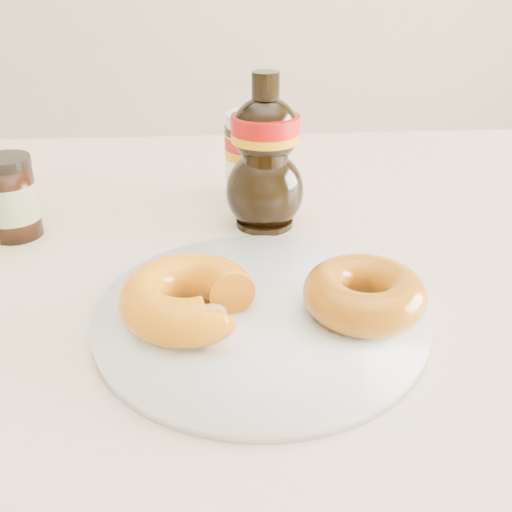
{
  "coord_description": "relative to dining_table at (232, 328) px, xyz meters",
  "views": [
    {
      "loc": [
        -0.01,
        -0.4,
        1.02
      ],
      "look_at": [
        0.02,
        0.04,
        0.79
      ],
      "focal_mm": 40.0,
      "sensor_mm": 36.0,
      "label": 1
    }
  ],
  "objects": [
    {
      "name": "plate",
      "position": [
        0.02,
        -0.11,
        0.09
      ],
      "size": [
        0.27,
        0.27,
        0.01
      ],
      "color": "white",
      "rests_on": "dining_table"
    },
    {
      "name": "dining_table",
      "position": [
        0.0,
        0.0,
        0.0
      ],
      "size": [
        1.4,
        0.9,
        0.75
      ],
      "color": "beige",
      "rests_on": "ground"
    },
    {
      "name": "syrup_bottle",
      "position": [
        0.04,
        0.08,
        0.17
      ],
      "size": [
        0.11,
        0.1,
        0.17
      ],
      "primitive_type": null,
      "rotation": [
        0.0,
        0.0,
        0.35
      ],
      "color": "black",
      "rests_on": "dining_table"
    },
    {
      "name": "nutella_jar",
      "position": [
        0.04,
        0.16,
        0.14
      ],
      "size": [
        0.07,
        0.07,
        0.11
      ],
      "rotation": [
        0.0,
        0.0,
        -0.42
      ],
      "color": "white",
      "rests_on": "dining_table"
    },
    {
      "name": "donut_whole",
      "position": [
        0.1,
        -0.12,
        0.11
      ],
      "size": [
        0.11,
        0.11,
        0.03
      ],
      "primitive_type": "torus",
      "rotation": [
        0.0,
        0.0,
        -0.13
      ],
      "color": "#9F4D0A",
      "rests_on": "plate"
    },
    {
      "name": "donut_bitten",
      "position": [
        -0.04,
        -0.12,
        0.12
      ],
      "size": [
        0.12,
        0.12,
        0.04
      ],
      "primitive_type": "torus",
      "rotation": [
        0.0,
        0.0,
        0.17
      ],
      "color": "#C7730B",
      "rests_on": "plate"
    },
    {
      "name": "dark_jar",
      "position": [
        -0.23,
        0.07,
        0.13
      ],
      "size": [
        0.05,
        0.05,
        0.09
      ],
      "rotation": [
        0.0,
        0.0,
        0.15
      ],
      "color": "black",
      "rests_on": "dining_table"
    }
  ]
}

